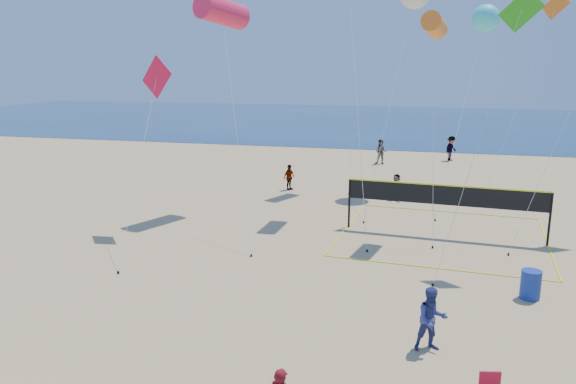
# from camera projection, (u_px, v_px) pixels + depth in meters

# --- Properties ---
(ground) EXTENTS (120.00, 120.00, 0.00)m
(ground) POSITION_uv_depth(u_px,v_px,m) (324.00, 380.00, 13.67)
(ground) COLOR tan
(ground) RESTS_ON ground
(ocean) EXTENTS (140.00, 50.00, 0.03)m
(ocean) POSITION_uv_depth(u_px,v_px,m) (412.00, 122.00, 72.23)
(ocean) COLOR navy
(ocean) RESTS_ON ground
(bystander_a) EXTENTS (1.04, 0.92, 1.77)m
(bystander_a) POSITION_uv_depth(u_px,v_px,m) (432.00, 319.00, 14.93)
(bystander_a) COLOR navy
(bystander_a) RESTS_ON ground
(far_person_0) EXTENTS (0.75, 0.98, 1.54)m
(far_person_0) POSITION_uv_depth(u_px,v_px,m) (289.00, 177.00, 33.83)
(far_person_0) COLOR gray
(far_person_0) RESTS_ON ground
(far_person_1) EXTENTS (1.33, 1.15, 1.45)m
(far_person_1) POSITION_uv_depth(u_px,v_px,m) (396.00, 187.00, 31.50)
(far_person_1) COLOR gray
(far_person_1) RESTS_ON ground
(far_person_3) EXTENTS (1.00, 0.84, 1.85)m
(far_person_3) POSITION_uv_depth(u_px,v_px,m) (381.00, 152.00, 42.33)
(far_person_3) COLOR gray
(far_person_3) RESTS_ON ground
(far_person_4) EXTENTS (1.28, 1.43, 1.92)m
(far_person_4) POSITION_uv_depth(u_px,v_px,m) (451.00, 148.00, 43.79)
(far_person_4) COLOR gray
(far_person_4) RESTS_ON ground
(trash_barrel) EXTENTS (0.75, 0.75, 0.96)m
(trash_barrel) POSITION_uv_depth(u_px,v_px,m) (531.00, 285.00, 18.30)
(trash_barrel) COLOR navy
(trash_barrel) RESTS_ON ground
(volleyball_net) EXTENTS (9.40, 9.26, 2.34)m
(volleyball_net) POSITION_uv_depth(u_px,v_px,m) (445.00, 201.00, 24.65)
(volleyball_net) COLOR black
(volleyball_net) RESTS_ON ground
(kite_0) EXTENTS (4.72, 8.53, 10.76)m
(kite_0) POSITION_uv_depth(u_px,v_px,m) (222.00, 12.00, 27.44)
(kite_0) COLOR #F4234F
(kite_0) RESTS_ON ground
(kite_2) EXTENTS (1.14, 3.13, 9.59)m
(kite_2) POSITION_uv_depth(u_px,v_px,m) (434.00, 26.00, 23.31)
(kite_2) COLOR orange
(kite_2) RESTS_ON ground
(kite_3) EXTENTS (1.98, 6.25, 7.88)m
(kite_3) POSITION_uv_depth(u_px,v_px,m) (155.00, 83.00, 24.55)
(kite_3) COLOR red
(kite_3) RESTS_ON ground
(kite_4) EXTENTS (3.35, 3.69, 10.13)m
(kite_4) POSITION_uv_depth(u_px,v_px,m) (516.00, 27.00, 19.96)
(kite_4) COLOR green
(kite_4) RESTS_ON ground
(kite_7) EXTENTS (3.40, 9.63, 10.82)m
(kite_7) POSITION_uv_depth(u_px,v_px,m) (486.00, 18.00, 32.56)
(kite_7) COLOR #3CE0EA
(kite_7) RESTS_ON ground
(kite_9) EXTENTS (4.60, 5.68, 11.63)m
(kite_9) POSITION_uv_depth(u_px,v_px,m) (552.00, 17.00, 32.83)
(kite_9) COLOR orange
(kite_9) RESTS_ON ground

